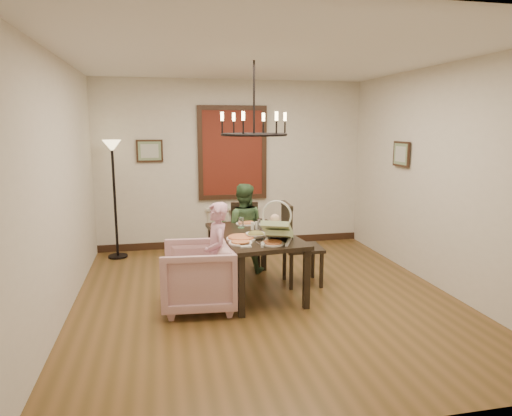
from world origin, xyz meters
name	(u,v)px	position (x,y,z in m)	size (l,w,h in m)	color
room_shell	(259,179)	(0.00, 0.37, 1.40)	(4.51, 5.00, 2.81)	brown
dining_table	(254,240)	(-0.09, 0.26, 0.65)	(1.06, 1.67, 0.74)	black
chair_far	(246,235)	(0.01, 1.33, 0.46)	(0.41, 0.41, 0.93)	black
chair_right	(303,243)	(0.59, 0.38, 0.55)	(0.48, 0.48, 1.10)	black
armchair	(198,276)	(-0.82, -0.15, 0.38)	(0.81, 0.83, 0.75)	#CB9BA3
elderly_woman	(217,264)	(-0.60, -0.12, 0.50)	(0.37, 0.24, 1.00)	#DC9BB6
seated_man	(243,235)	(-0.08, 1.06, 0.52)	(0.51, 0.40, 1.05)	#3B5C36
baby_bouncer	(278,228)	(0.09, -0.20, 0.90)	(0.37, 0.50, 0.33)	#B1CA8B
salad_bowl	(256,235)	(-0.11, 0.03, 0.77)	(0.28, 0.28, 0.07)	white
pizza_platter	(241,238)	(-0.30, 0.00, 0.76)	(0.35, 0.35, 0.04)	tan
drinking_glass	(264,226)	(0.07, 0.37, 0.80)	(0.06, 0.06, 0.12)	silver
window_blinds	(233,153)	(0.00, 2.46, 1.60)	(1.00, 0.03, 1.40)	#5F1E13
radiator	(233,226)	(0.00, 2.48, 0.35)	(0.92, 0.12, 0.62)	silver
picture_back	(150,151)	(-1.35, 2.47, 1.65)	(0.42, 0.03, 0.36)	black
picture_right	(401,154)	(2.21, 0.90, 1.65)	(0.42, 0.03, 0.36)	black
floor_lamp	(115,201)	(-1.90, 2.15, 0.90)	(0.30, 0.30, 1.80)	black
chandelier	(254,134)	(-0.09, 0.26, 1.95)	(0.80, 0.80, 0.04)	black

